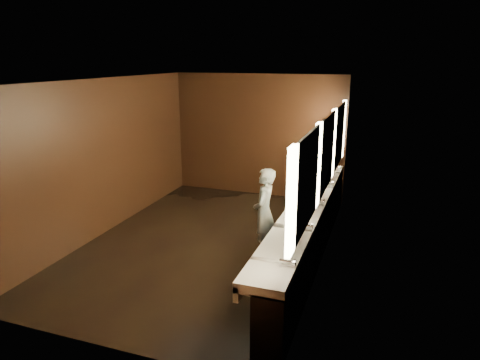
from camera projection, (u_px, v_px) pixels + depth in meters
name	position (u px, v px, depth m)	size (l,w,h in m)	color
floor	(208.00, 242.00, 7.56)	(6.00, 6.00, 0.00)	black
ceiling	(205.00, 80.00, 6.79)	(4.00, 6.00, 0.02)	#2D2D2B
wall_back	(258.00, 136.00, 9.90)	(4.00, 0.02, 2.80)	black
wall_front	(92.00, 232.00, 4.45)	(4.00, 0.02, 2.80)	black
wall_left	(106.00, 157.00, 7.80)	(0.02, 6.00, 2.80)	black
wall_right	(326.00, 176.00, 6.54)	(0.02, 6.00, 2.80)	black
sink_counter	(310.00, 229.00, 6.86)	(0.55, 5.40, 1.01)	black
mirror_band	(326.00, 153.00, 6.45)	(0.06, 5.03, 1.15)	#FAE8B2
person	(264.00, 212.00, 6.90)	(0.53, 0.35, 1.47)	#80A8BF
trash_bin	(283.00, 264.00, 6.12)	(0.38, 0.38, 0.60)	black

